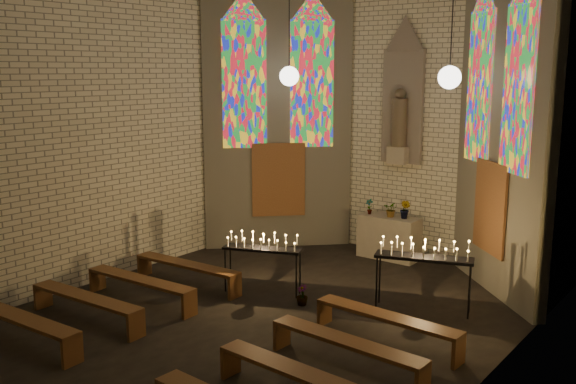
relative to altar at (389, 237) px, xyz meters
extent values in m
plane|color=black|center=(0.00, -5.45, -0.50)|extent=(12.00, 12.00, 0.00)
cube|color=beige|center=(0.00, 0.55, 3.00)|extent=(8.00, 0.02, 7.00)
cube|color=beige|center=(-4.00, -5.45, 3.00)|extent=(0.02, 12.00, 7.00)
cube|color=beige|center=(4.00, -5.45, 3.00)|extent=(0.02, 12.00, 7.00)
cube|color=beige|center=(-2.75, -0.70, 3.00)|extent=(2.72, 2.72, 7.00)
cube|color=beige|center=(2.75, -0.70, 3.00)|extent=(2.72, 2.72, 7.00)
cube|color=#4C3F8C|center=(-3.21, -1.39, 3.50)|extent=(0.78, 0.78, 3.00)
cube|color=#4C3F8C|center=(-2.06, -0.24, 3.50)|extent=(0.78, 0.78, 3.00)
cube|color=#4C3F8C|center=(2.06, -0.24, 3.50)|extent=(0.78, 0.78, 3.00)
cube|color=#4C3F8C|center=(3.21, -1.39, 3.50)|extent=(0.78, 0.78, 3.00)
cube|color=brown|center=(-2.63, -0.82, 1.20)|extent=(0.95, 0.95, 1.80)
cube|color=brown|center=(2.63, -0.82, 1.20)|extent=(0.95, 0.95, 1.80)
cube|color=gray|center=(0.00, 0.47, 3.00)|extent=(1.00, 0.12, 2.60)
cone|color=gray|center=(0.00, 0.47, 4.65)|extent=(1.00, 1.00, 0.80)
cube|color=#ABA28C|center=(0.00, 0.33, 1.90)|extent=(0.45, 0.30, 0.40)
cylinder|color=brown|center=(0.00, 0.33, 2.65)|extent=(0.36, 0.36, 1.10)
sphere|color=brown|center=(0.00, 0.33, 3.30)|extent=(0.26, 0.26, 0.26)
sphere|color=white|center=(-1.90, -1.35, 3.70)|extent=(0.44, 0.44, 0.44)
cylinder|color=black|center=(-1.90, -1.35, 5.10)|extent=(0.02, 0.02, 2.80)
sphere|color=white|center=(1.90, -1.35, 3.70)|extent=(0.44, 0.44, 0.44)
cylinder|color=black|center=(1.90, -1.35, 5.10)|extent=(0.02, 0.02, 2.80)
cube|color=#ABA28C|center=(0.00, 0.00, 0.00)|extent=(1.40, 0.60, 1.00)
imported|color=#4C723F|center=(-0.50, -0.07, 0.68)|extent=(0.20, 0.15, 0.36)
imported|color=#4C723F|center=(0.06, -0.03, 0.68)|extent=(0.35, 0.30, 0.37)
imported|color=#4C723F|center=(0.40, -0.01, 0.72)|extent=(0.28, 0.25, 0.44)
imported|color=#4C723F|center=(0.19, -3.70, -0.30)|extent=(0.26, 0.26, 0.39)
cube|color=black|center=(-0.83, -3.62, 0.39)|extent=(1.58, 0.92, 0.05)
cylinder|color=black|center=(-1.46, -4.02, -0.06)|extent=(0.03, 0.03, 0.87)
cylinder|color=black|center=(-0.10, -3.48, -0.06)|extent=(0.03, 0.03, 0.87)
cylinder|color=black|center=(-1.56, -3.75, -0.06)|extent=(0.03, 0.03, 0.87)
cylinder|color=black|center=(-0.21, -3.21, -0.06)|extent=(0.03, 0.03, 0.87)
cube|color=black|center=(2.11, -2.59, 0.51)|extent=(1.79, 0.97, 0.05)
cylinder|color=black|center=(1.39, -3.02, -0.01)|extent=(0.03, 0.03, 0.98)
cylinder|color=black|center=(2.94, -2.48, -0.01)|extent=(0.03, 0.03, 0.98)
cylinder|color=black|center=(1.28, -2.71, -0.01)|extent=(0.03, 0.03, 0.98)
cylinder|color=black|center=(2.83, -2.17, -0.01)|extent=(0.03, 0.03, 0.98)
cube|color=#553218|center=(-2.29, -4.26, -0.04)|extent=(2.57, 0.48, 0.06)
cube|color=#553218|center=(-3.53, -4.33, -0.27)|extent=(0.08, 0.36, 0.46)
cube|color=#553218|center=(-1.04, -4.20, -0.27)|extent=(0.08, 0.36, 0.46)
cube|color=#553218|center=(2.29, -4.26, -0.04)|extent=(2.57, 0.48, 0.06)
cube|color=#553218|center=(1.04, -4.20, -0.27)|extent=(0.08, 0.36, 0.46)
cube|color=#553218|center=(3.53, -4.33, -0.27)|extent=(0.08, 0.36, 0.46)
cube|color=#553218|center=(-2.29, -5.46, -0.04)|extent=(2.57, 0.48, 0.06)
cube|color=#553218|center=(-3.53, -5.53, -0.27)|extent=(0.08, 0.36, 0.46)
cube|color=#553218|center=(-1.04, -5.40, -0.27)|extent=(0.08, 0.36, 0.46)
cube|color=#553218|center=(2.29, -5.46, -0.04)|extent=(2.57, 0.48, 0.06)
cube|color=#553218|center=(1.04, -5.40, -0.27)|extent=(0.08, 0.36, 0.46)
cube|color=#553218|center=(3.53, -5.53, -0.27)|extent=(0.08, 0.36, 0.46)
cube|color=#553218|center=(-2.29, -6.66, -0.04)|extent=(2.57, 0.48, 0.06)
cube|color=#553218|center=(-3.53, -6.73, -0.27)|extent=(0.08, 0.36, 0.46)
cube|color=#553218|center=(-1.04, -6.60, -0.27)|extent=(0.08, 0.36, 0.46)
cube|color=#553218|center=(2.29, -6.66, -0.04)|extent=(2.57, 0.48, 0.06)
cube|color=#553218|center=(1.04, -6.60, -0.27)|extent=(0.08, 0.36, 0.46)
cube|color=#553218|center=(-2.29, -7.86, -0.04)|extent=(2.57, 0.48, 0.06)
cube|color=#553218|center=(-1.04, -7.80, -0.27)|extent=(0.08, 0.36, 0.46)
camera|label=1|loc=(6.93, -12.93, 3.84)|focal=40.00mm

